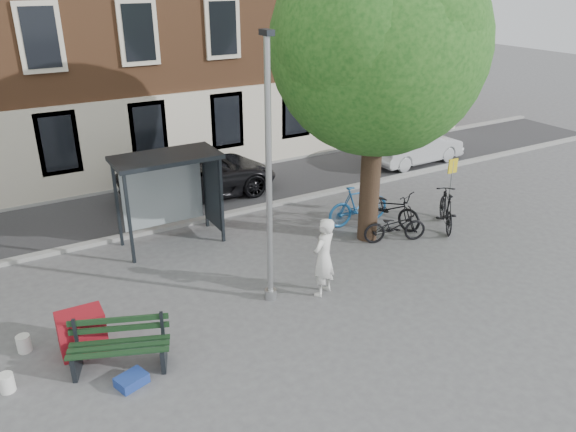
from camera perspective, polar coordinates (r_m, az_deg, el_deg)
The scene contains 20 objects.
ground at distance 13.50m, azimuth -1.78°, elevation -8.36°, with size 90.00×90.00×0.00m, color #4C4C4F.
road at distance 19.30m, azimuth -11.72°, elevation 1.41°, with size 40.00×4.00×0.01m, color #28282B.
curb_near at distance 17.53m, azimuth -9.58°, elevation -0.55°, with size 40.00×0.25×0.12m, color gray.
curb_far at distance 21.08m, azimuth -13.53°, elevation 3.32°, with size 40.00×0.25×0.12m, color gray.
lamppost at distance 12.25m, azimuth -1.94°, elevation 2.75°, with size 0.28×0.35×6.11m.
tree_right at distance 14.91m, azimuth 9.57°, elevation 17.44°, with size 5.76×5.60×8.20m.
bus_shelter at distance 15.88m, azimuth -10.91°, elevation 3.97°, with size 2.85×1.45×2.62m.
painter at distance 13.23m, azimuth 3.63°, elevation -4.19°, with size 0.72×0.47×1.97m, color silver.
bench at distance 11.62m, azimuth -16.73°, elevation -12.69°, with size 2.01×1.26×0.99m.
bike_a at distance 16.26m, azimuth 10.81°, elevation -1.01°, with size 0.64×1.83×0.96m, color black.
bike_b at distance 17.17m, azimuth 7.17°, elevation 1.14°, with size 0.59×2.10×1.26m, color navy.
bike_c at distance 17.26m, azimuth 10.21°, elevation 0.85°, with size 0.76×2.17×1.14m, color black.
bike_d at distance 17.48m, azimuth 15.78°, elevation 0.67°, with size 0.56×1.97×1.18m, color black.
car_dark at distance 19.44m, azimuth -9.00°, elevation 4.12°, with size 2.47×5.36×1.49m, color black.
car_silver at distance 23.24m, azimuth 12.92°, elevation 6.86°, with size 1.42×4.07×1.34m, color #B9BBC1.
red_stand at distance 12.30m, azimuth -20.20°, elevation -11.02°, with size 0.90×0.60×0.90m, color maroon.
blue_crate at distance 11.36m, azimuth -15.60°, elevation -15.77°, with size 0.55×0.40×0.20m, color navy.
bucket_a at distance 12.90m, azimuth -25.25°, elevation -11.64°, with size 0.28×0.28×0.36m, color silver.
bucket_b at distance 11.98m, azimuth -26.68°, elevation -14.91°, with size 0.28×0.28×0.36m, color silver.
notice_sign at distance 17.79m, azimuth 16.29°, elevation 3.96°, with size 0.34×0.05×1.97m.
Camera 1 is at (-5.37, -10.11, 7.15)m, focal length 35.00 mm.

